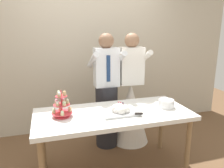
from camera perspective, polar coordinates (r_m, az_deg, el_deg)
rear_wall at (r=3.79m, az=-5.92°, el=9.99°), size 5.20×0.10×2.90m
dessert_table at (r=2.63m, az=0.36°, el=-8.74°), size 1.80×0.80×0.78m
cupcake_stand at (r=2.50m, az=-12.78°, el=-5.60°), size 0.23×0.23×0.31m
main_cake_tray at (r=2.56m, az=2.00°, el=-6.64°), size 0.43×0.33×0.13m
plate_stack at (r=2.82m, az=13.75°, el=-4.87°), size 0.19×0.19×0.10m
person_groom at (r=3.22m, az=-1.40°, el=-3.49°), size 0.46×0.49×1.66m
person_bride at (r=3.40m, az=4.77°, el=-5.48°), size 0.56×0.56×1.66m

